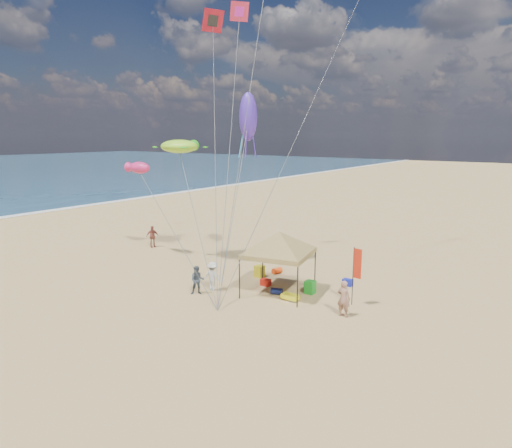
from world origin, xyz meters
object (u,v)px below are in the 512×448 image
Objects in this scene: canopy_tent at (279,234)px; person_near_b at (197,280)px; chair_green at (310,287)px; chair_yellow at (259,271)px; person_near_a at (344,298)px; beach_cart at (290,296)px; person_near_c at (213,276)px; feather_flag at (356,267)px; person_far_a at (152,236)px; cooler_red at (266,282)px; cooler_blue at (348,282)px.

canopy_tent is 5.03m from person_near_b.
chair_green and chair_yellow have the same top height.
person_near_a is (6.68, -2.55, 0.54)m from chair_yellow.
beach_cart is 5.04m from person_near_b.
beach_cart is 3.21m from person_near_a.
chair_green is 0.43× the size of person_near_c.
person_near_b reaches higher than chair_green.
feather_flag is 8.37m from person_near_b.
chair_green is 0.45× the size of person_near_b.
canopy_tent reaches higher than feather_flag.
person_near_b is 0.94× the size of person_far_a.
beach_cart is at bearing -15.36° from person_near_b.
cooler_red is 0.32× the size of person_far_a.
cooler_blue is at bearing 64.68° from chair_green.
person_near_b is at bearing -142.78° from chair_green.
cooler_red is (-5.36, -0.12, -1.83)m from feather_flag.
person_near_c is at bearing 5.43° from person_near_a.
cooler_blue is (2.55, 3.32, -3.09)m from canopy_tent.
person_near_b is (-0.96, -4.40, 0.44)m from chair_yellow.
chair_yellow is 0.43× the size of person_near_c.
chair_green is 6.09m from person_near_b.
person_near_c reaches higher than chair_green.
cooler_blue is at bearing -145.93° from person_near_c.
person_far_a is (-10.87, 1.15, 0.48)m from chair_yellow.
beach_cart is (1.10, -0.56, -3.08)m from canopy_tent.
cooler_blue is 0.33× the size of person_near_c.
chair_green is (2.67, 0.36, 0.16)m from cooler_red.
canopy_tent is 4.94m from person_near_a.
feather_flag reaches higher than person_near_b.
canopy_tent is 5.20m from cooler_blue.
canopy_tent reaches higher than chair_yellow.
feather_flag is 1.85× the size of person_near_c.
person_near_c is 11.19m from person_far_a.
person_near_c is at bearing -163.50° from beach_cart.
person_near_b is 11.36m from person_far_a.
cooler_red is at bearing -172.28° from chair_green.
person_far_a is at bearing 166.82° from beach_cart.
feather_flag is at bearing 9.78° from canopy_tent.
feather_flag is 4.31× the size of chair_green.
beach_cart is 0.57× the size of person_near_b.
person_near_b is at bearing -123.16° from cooler_red.
cooler_red is 0.77× the size of chair_green.
person_near_c is at bearing -137.95° from cooler_blue.
chair_green is at bearing 7.72° from cooler_red.
cooler_blue is at bearing 52.44° from canopy_tent.
person_far_a is at bearing -32.43° from person_near_c.
cooler_blue is 0.60× the size of beach_cart.
chair_green is (-2.69, 0.24, -1.67)m from feather_flag.
person_near_b reaches higher than cooler_blue.
person_far_a is (-12.08, 2.24, 0.64)m from cooler_red.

